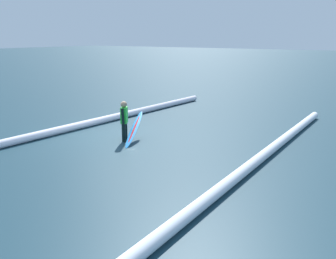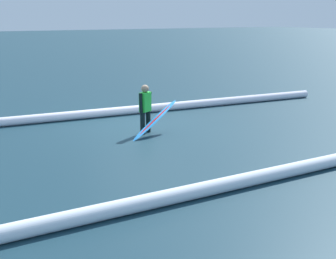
# 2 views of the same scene
# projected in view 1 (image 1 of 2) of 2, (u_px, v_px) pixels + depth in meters

# --- Properties ---
(ground_plane) EXTENTS (174.28, 174.28, 0.00)m
(ground_plane) POSITION_uv_depth(u_px,v_px,m) (109.00, 136.00, 13.35)
(ground_plane) COLOR #183643
(surfer) EXTENTS (0.47, 0.37, 1.40)m
(surfer) POSITION_uv_depth(u_px,v_px,m) (124.00, 119.00, 12.53)
(surfer) COLOR black
(surfer) RESTS_ON ground_plane
(surfboard) EXTENTS (1.80, 0.87, 0.89)m
(surfboard) POSITION_uv_depth(u_px,v_px,m) (134.00, 129.00, 12.59)
(surfboard) COLOR #268CE5
(surfboard) RESTS_ON ground_plane
(wave_crest_foreground) EXTENTS (21.31, 1.91, 0.29)m
(wave_crest_foreground) POSITION_uv_depth(u_px,v_px,m) (19.00, 140.00, 12.33)
(wave_crest_foreground) COLOR white
(wave_crest_foreground) RESTS_ON ground_plane
(wave_crest_midground) EXTENTS (14.48, 0.30, 0.29)m
(wave_crest_midground) POSITION_uv_depth(u_px,v_px,m) (257.00, 160.00, 10.28)
(wave_crest_midground) COLOR silver
(wave_crest_midground) RESTS_ON ground_plane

